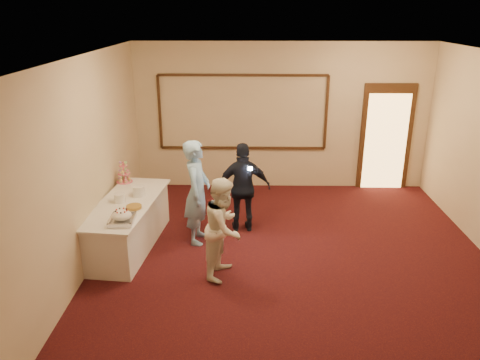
# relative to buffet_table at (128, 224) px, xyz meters

# --- Properties ---
(floor) EXTENTS (7.00, 7.00, 0.00)m
(floor) POSITION_rel_buffet_table_xyz_m (2.58, -0.72, -0.39)
(floor) COLOR black
(floor) RESTS_ON ground
(room_walls) EXTENTS (6.04, 7.04, 3.02)m
(room_walls) POSITION_rel_buffet_table_xyz_m (2.58, -0.72, 1.64)
(room_walls) COLOR beige
(room_walls) RESTS_ON floor
(wall_molding) EXTENTS (3.45, 0.04, 1.55)m
(wall_molding) POSITION_rel_buffet_table_xyz_m (1.78, 2.75, 1.21)
(wall_molding) COLOR #371F10
(wall_molding) RESTS_ON room_walls
(doorway) EXTENTS (1.05, 0.07, 2.20)m
(doorway) POSITION_rel_buffet_table_xyz_m (4.73, 2.73, 0.69)
(doorway) COLOR #371F10
(doorway) RESTS_ON floor
(buffet_table) EXTENTS (1.06, 2.23, 0.77)m
(buffet_table) POSITION_rel_buffet_table_xyz_m (0.00, 0.00, 0.00)
(buffet_table) COLOR white
(buffet_table) RESTS_ON floor
(pavlova_tray) EXTENTS (0.35, 0.49, 0.17)m
(pavlova_tray) POSITION_rel_buffet_table_xyz_m (0.12, -0.72, 0.46)
(pavlova_tray) COLOR #B3B5BA
(pavlova_tray) RESTS_ON buffet_table
(cupcake_stand) EXTENTS (0.27, 0.27, 0.40)m
(cupcake_stand) POSITION_rel_buffet_table_xyz_m (-0.24, 0.89, 0.53)
(cupcake_stand) COLOR #DF5B77
(cupcake_stand) RESTS_ON buffet_table
(plate_stack_a) EXTENTS (0.17, 0.17, 0.14)m
(plate_stack_a) POSITION_rel_buffet_table_xyz_m (-0.09, -0.01, 0.46)
(plate_stack_a) COLOR white
(plate_stack_a) RESTS_ON buffet_table
(plate_stack_b) EXTENTS (0.20, 0.20, 0.17)m
(plate_stack_b) POSITION_rel_buffet_table_xyz_m (0.15, 0.25, 0.47)
(plate_stack_b) COLOR white
(plate_stack_b) RESTS_ON buffet_table
(tart) EXTENTS (0.27, 0.27, 0.06)m
(tart) POSITION_rel_buffet_table_xyz_m (0.19, -0.27, 0.41)
(tart) COLOR white
(tart) RESTS_ON buffet_table
(man) EXTENTS (0.47, 0.66, 1.70)m
(man) POSITION_rel_buffet_table_xyz_m (1.09, 0.22, 0.46)
(man) COLOR #82AFD6
(man) RESTS_ON floor
(woman) EXTENTS (0.73, 0.83, 1.45)m
(woman) POSITION_rel_buffet_table_xyz_m (1.56, -0.79, 0.34)
(woman) COLOR white
(woman) RESTS_ON floor
(guest) EXTENTS (0.94, 0.47, 1.54)m
(guest) POSITION_rel_buffet_table_xyz_m (1.82, 0.64, 0.38)
(guest) COLOR black
(guest) RESTS_ON floor
(camera_flash) EXTENTS (0.08, 0.05, 0.05)m
(camera_flash) POSITION_rel_buffet_table_xyz_m (1.93, 0.47, 0.78)
(camera_flash) COLOR white
(camera_flash) RESTS_ON guest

